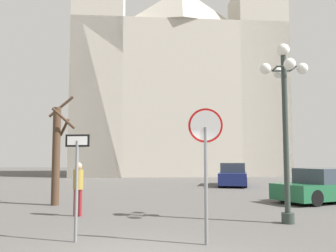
% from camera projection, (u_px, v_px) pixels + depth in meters
% --- Properties ---
extents(cathedral, '(22.45, 14.02, 32.34)m').
position_uv_depth(cathedral, '(177.00, 79.00, 39.41)').
color(cathedral, '#BCB5A5').
rests_on(cathedral, ground).
extents(stop_sign, '(0.76, 0.17, 2.98)m').
position_uv_depth(stop_sign, '(206.00, 148.00, 8.00)').
color(stop_sign, slate).
rests_on(stop_sign, ground).
extents(one_way_arrow_sign, '(0.56, 0.09, 2.41)m').
position_uv_depth(one_way_arrow_sign, '(77.00, 174.00, 8.19)').
color(one_way_arrow_sign, slate).
rests_on(one_way_arrow_sign, ground).
extents(street_lamp, '(1.42, 1.42, 5.26)m').
position_uv_depth(street_lamp, '(285.00, 105.00, 10.62)').
color(street_lamp, '#2D3833').
rests_on(street_lamp, ground).
extents(bare_tree, '(1.27, 1.28, 4.44)m').
position_uv_depth(bare_tree, '(57.00, 152.00, 14.43)').
color(bare_tree, '#473323').
rests_on(bare_tree, ground).
extents(parked_car_near_green, '(4.85, 3.74, 1.42)m').
position_uv_depth(parked_car_near_green, '(326.00, 186.00, 15.35)').
color(parked_car_near_green, '#1E5B38').
rests_on(parked_car_near_green, ground).
extents(parked_car_far_navy, '(2.52, 4.81, 1.51)m').
position_uv_depth(parked_car_far_navy, '(233.00, 175.00, 24.03)').
color(parked_car_far_navy, navy).
rests_on(parked_car_far_navy, ground).
extents(pedestrian_walking, '(0.32, 0.32, 1.72)m').
position_uv_depth(pedestrian_walking, '(78.00, 183.00, 11.69)').
color(pedestrian_walking, maroon).
rests_on(pedestrian_walking, ground).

